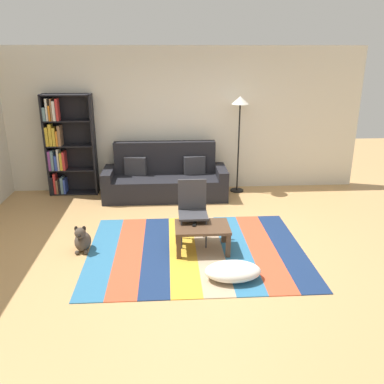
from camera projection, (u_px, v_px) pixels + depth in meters
name	position (u px, v px, depth m)	size (l,w,h in m)	color
ground_plane	(193.00, 243.00, 5.76)	(14.00, 14.00, 0.00)	tan
back_wall	(184.00, 120.00, 7.72)	(6.80, 0.10, 2.70)	silver
rug	(196.00, 251.00, 5.53)	(2.93, 2.29, 0.01)	teal
couch	(165.00, 179.00, 7.53)	(2.26, 0.80, 1.00)	black
bookshelf	(64.00, 147.00, 7.50)	(0.90, 0.28, 1.88)	black
coffee_table	(202.00, 230.00, 5.46)	(0.73, 0.52, 0.36)	#513826
pouf	(233.00, 271.00, 4.80)	(0.67, 0.42, 0.21)	white
dog	(82.00, 240.00, 5.49)	(0.22, 0.35, 0.40)	#473D33
standing_lamp	(240.00, 113.00, 7.42)	(0.32, 0.32, 1.82)	black
tv_remote	(195.00, 224.00, 5.47)	(0.04, 0.15, 0.02)	black
folding_chair	(193.00, 206.00, 5.66)	(0.40, 0.40, 0.90)	#38383D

